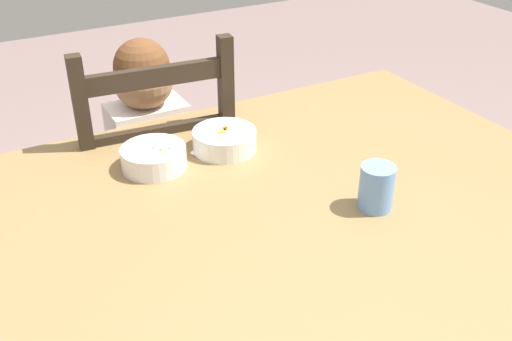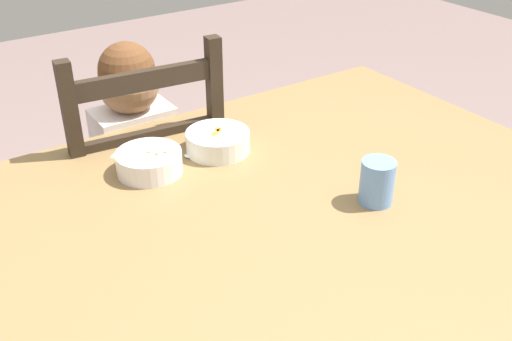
{
  "view_description": "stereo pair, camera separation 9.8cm",
  "coord_description": "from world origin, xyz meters",
  "px_view_note": "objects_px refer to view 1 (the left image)",
  "views": [
    {
      "loc": [
        -0.62,
        -0.9,
        1.48
      ],
      "look_at": [
        -0.07,
        0.09,
        0.81
      ],
      "focal_mm": 41.71,
      "sensor_mm": 36.0,
      "label": 1
    },
    {
      "loc": [
        -0.7,
        -0.85,
        1.48
      ],
      "look_at": [
        -0.07,
        0.09,
        0.81
      ],
      "focal_mm": 41.71,
      "sensor_mm": 36.0,
      "label": 2
    }
  ],
  "objects_px": {
    "spoon": "(207,153)",
    "child_figure": "(153,151)",
    "dining_table": "(302,235)",
    "bowl_of_carrots": "(224,140)",
    "dining_chair": "(156,198)",
    "drinking_cup": "(376,187)",
    "bowl_of_peas": "(154,157)"
  },
  "relations": [
    {
      "from": "child_figure",
      "to": "bowl_of_peas",
      "type": "bearing_deg",
      "value": -107.77
    },
    {
      "from": "dining_chair",
      "to": "spoon",
      "type": "bearing_deg",
      "value": -80.57
    },
    {
      "from": "dining_chair",
      "to": "drinking_cup",
      "type": "distance_m",
      "value": 0.81
    },
    {
      "from": "dining_table",
      "to": "drinking_cup",
      "type": "relative_size",
      "value": 13.47
    },
    {
      "from": "child_figure",
      "to": "bowl_of_carrots",
      "type": "height_order",
      "value": "child_figure"
    },
    {
      "from": "spoon",
      "to": "drinking_cup",
      "type": "bearing_deg",
      "value": -61.06
    },
    {
      "from": "dining_table",
      "to": "child_figure",
      "type": "relative_size",
      "value": 1.38
    },
    {
      "from": "child_figure",
      "to": "drinking_cup",
      "type": "xyz_separation_m",
      "value": [
        0.26,
        -0.68,
        0.17
      ]
    },
    {
      "from": "bowl_of_peas",
      "to": "spoon",
      "type": "bearing_deg",
      "value": -0.65
    },
    {
      "from": "dining_chair",
      "to": "bowl_of_peas",
      "type": "bearing_deg",
      "value": -106.56
    },
    {
      "from": "dining_table",
      "to": "bowl_of_carrots",
      "type": "xyz_separation_m",
      "value": [
        -0.05,
        0.29,
        0.12
      ]
    },
    {
      "from": "dining_table",
      "to": "child_figure",
      "type": "bearing_deg",
      "value": 103.58
    },
    {
      "from": "dining_table",
      "to": "drinking_cup",
      "type": "height_order",
      "value": "drinking_cup"
    },
    {
      "from": "bowl_of_carrots",
      "to": "spoon",
      "type": "distance_m",
      "value": 0.05
    },
    {
      "from": "dining_chair",
      "to": "bowl_of_peas",
      "type": "xyz_separation_m",
      "value": [
        -0.09,
        -0.3,
        0.31
      ]
    },
    {
      "from": "dining_chair",
      "to": "child_figure",
      "type": "bearing_deg",
      "value": -44.12
    },
    {
      "from": "child_figure",
      "to": "spoon",
      "type": "height_order",
      "value": "child_figure"
    },
    {
      "from": "drinking_cup",
      "to": "spoon",
      "type": "bearing_deg",
      "value": 118.94
    },
    {
      "from": "spoon",
      "to": "drinking_cup",
      "type": "relative_size",
      "value": 1.32
    },
    {
      "from": "dining_chair",
      "to": "spoon",
      "type": "xyz_separation_m",
      "value": [
        0.05,
        -0.3,
        0.29
      ]
    },
    {
      "from": "dining_chair",
      "to": "dining_table",
      "type": "bearing_deg",
      "value": -76.05
    },
    {
      "from": "child_figure",
      "to": "dining_chair",
      "type": "bearing_deg",
      "value": 135.88
    },
    {
      "from": "bowl_of_carrots",
      "to": "dining_table",
      "type": "bearing_deg",
      "value": -80.75
    },
    {
      "from": "bowl_of_peas",
      "to": "bowl_of_carrots",
      "type": "xyz_separation_m",
      "value": [
        0.19,
        0.0,
        0.0
      ]
    },
    {
      "from": "dining_chair",
      "to": "drinking_cup",
      "type": "relative_size",
      "value": 10.11
    },
    {
      "from": "child_figure",
      "to": "bowl_of_peas",
      "type": "xyz_separation_m",
      "value": [
        -0.09,
        -0.29,
        0.15
      ]
    },
    {
      "from": "dining_chair",
      "to": "spoon",
      "type": "relative_size",
      "value": 7.66
    },
    {
      "from": "spoon",
      "to": "child_figure",
      "type": "bearing_deg",
      "value": 98.6
    },
    {
      "from": "bowl_of_carrots",
      "to": "bowl_of_peas",
      "type": "bearing_deg",
      "value": -179.98
    },
    {
      "from": "child_figure",
      "to": "drinking_cup",
      "type": "height_order",
      "value": "child_figure"
    },
    {
      "from": "dining_chair",
      "to": "drinking_cup",
      "type": "xyz_separation_m",
      "value": [
        0.26,
        -0.69,
        0.34
      ]
    },
    {
      "from": "bowl_of_carrots",
      "to": "drinking_cup",
      "type": "relative_size",
      "value": 1.6
    }
  ]
}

